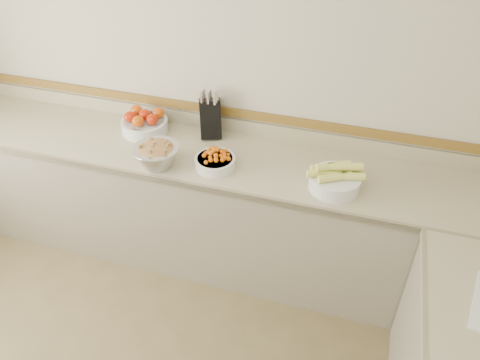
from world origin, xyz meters
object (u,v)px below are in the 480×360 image
(knife_block, at_px, (210,118))
(tomato_bowl, at_px, (144,123))
(rhubarb_bowl, at_px, (157,154))
(cherry_tomato_bowl, at_px, (215,160))
(corn_bowl, at_px, (335,179))

(knife_block, height_order, tomato_bowl, knife_block)
(knife_block, bearing_deg, rhubarb_bowl, -114.28)
(cherry_tomato_bowl, bearing_deg, tomato_bowl, 156.74)
(cherry_tomato_bowl, height_order, corn_bowl, corn_bowl)
(knife_block, relative_size, corn_bowl, 1.02)
(knife_block, bearing_deg, cherry_tomato_bowl, -66.43)
(corn_bowl, bearing_deg, knife_block, 159.10)
(tomato_bowl, distance_m, corn_bowl, 1.36)
(knife_block, distance_m, rhubarb_bowl, 0.47)
(corn_bowl, height_order, rhubarb_bowl, corn_bowl)
(knife_block, height_order, rhubarb_bowl, knife_block)
(tomato_bowl, height_order, corn_bowl, corn_bowl)
(corn_bowl, bearing_deg, cherry_tomato_bowl, -179.90)
(cherry_tomato_bowl, relative_size, rhubarb_bowl, 0.88)
(knife_block, xyz_separation_m, cherry_tomato_bowl, (0.15, -0.34, -0.09))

